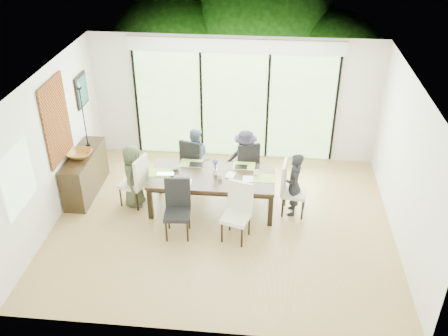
# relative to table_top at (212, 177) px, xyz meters

# --- Properties ---
(floor) EXTENTS (6.00, 5.00, 0.01)m
(floor) POSITION_rel_table_top_xyz_m (0.23, -0.45, -0.69)
(floor) COLOR olive
(floor) RESTS_ON ground
(ceiling) EXTENTS (6.00, 5.00, 0.01)m
(ceiling) POSITION_rel_table_top_xyz_m (0.23, -0.45, 2.02)
(ceiling) COLOR white
(ceiling) RESTS_ON wall_back
(wall_back) EXTENTS (6.00, 0.02, 2.70)m
(wall_back) POSITION_rel_table_top_xyz_m (0.23, 2.06, 0.67)
(wall_back) COLOR silver
(wall_back) RESTS_ON floor
(wall_front) EXTENTS (6.00, 0.02, 2.70)m
(wall_front) POSITION_rel_table_top_xyz_m (0.23, -2.96, 0.67)
(wall_front) COLOR silver
(wall_front) RESTS_ON floor
(wall_left) EXTENTS (0.02, 5.00, 2.70)m
(wall_left) POSITION_rel_table_top_xyz_m (-2.78, -0.45, 0.67)
(wall_left) COLOR silver
(wall_left) RESTS_ON floor
(wall_right) EXTENTS (0.02, 5.00, 2.70)m
(wall_right) POSITION_rel_table_top_xyz_m (3.24, -0.45, 0.67)
(wall_right) COLOR white
(wall_right) RESTS_ON floor
(glass_doors) EXTENTS (4.20, 0.02, 2.30)m
(glass_doors) POSITION_rel_table_top_xyz_m (0.23, 2.02, 0.52)
(glass_doors) COLOR #598C3F
(glass_doors) RESTS_ON wall_back
(blinds_header) EXTENTS (4.40, 0.06, 0.28)m
(blinds_header) POSITION_rel_table_top_xyz_m (0.23, 2.01, 1.82)
(blinds_header) COLOR white
(blinds_header) RESTS_ON wall_back
(mullion_a) EXTENTS (0.05, 0.04, 2.30)m
(mullion_a) POSITION_rel_table_top_xyz_m (-1.87, 2.01, 0.52)
(mullion_a) COLOR black
(mullion_a) RESTS_ON wall_back
(mullion_b) EXTENTS (0.05, 0.04, 2.30)m
(mullion_b) POSITION_rel_table_top_xyz_m (-0.47, 2.01, 0.52)
(mullion_b) COLOR black
(mullion_b) RESTS_ON wall_back
(mullion_c) EXTENTS (0.05, 0.04, 2.30)m
(mullion_c) POSITION_rel_table_top_xyz_m (0.93, 2.01, 0.52)
(mullion_c) COLOR black
(mullion_c) RESTS_ON wall_back
(mullion_d) EXTENTS (0.05, 0.04, 2.30)m
(mullion_d) POSITION_rel_table_top_xyz_m (2.33, 2.01, 0.52)
(mullion_d) COLOR black
(mullion_d) RESTS_ON wall_back
(side_window) EXTENTS (0.02, 0.90, 1.00)m
(side_window) POSITION_rel_table_top_xyz_m (-2.74, -1.65, 0.82)
(side_window) COLOR #8CAD7F
(side_window) RESTS_ON wall_left
(deck) EXTENTS (6.00, 1.80, 0.10)m
(deck) POSITION_rel_table_top_xyz_m (0.23, 2.95, -0.73)
(deck) COLOR brown
(deck) RESTS_ON ground
(rail_top) EXTENTS (6.00, 0.08, 0.06)m
(rail_top) POSITION_rel_table_top_xyz_m (0.23, 3.75, -0.13)
(rail_top) COLOR brown
(rail_top) RESTS_ON deck
(foliage_left) EXTENTS (3.20, 3.20, 3.20)m
(foliage_left) POSITION_rel_table_top_xyz_m (-1.57, 4.75, 0.76)
(foliage_left) COLOR #14380F
(foliage_left) RESTS_ON ground
(foliage_mid) EXTENTS (4.00, 4.00, 4.00)m
(foliage_mid) POSITION_rel_table_top_xyz_m (0.63, 5.35, 1.12)
(foliage_mid) COLOR #14380F
(foliage_mid) RESTS_ON ground
(foliage_right) EXTENTS (2.80, 2.80, 2.80)m
(foliage_right) POSITION_rel_table_top_xyz_m (2.43, 4.55, 0.58)
(foliage_right) COLOR #14380F
(foliage_right) RESTS_ON ground
(foliage_far) EXTENTS (3.60, 3.60, 3.60)m
(foliage_far) POSITION_rel_table_top_xyz_m (-0.37, 6.05, 0.94)
(foliage_far) COLOR #14380F
(foliage_far) RESTS_ON ground
(table_top) EXTENTS (2.27, 1.04, 0.06)m
(table_top) POSITION_rel_table_top_xyz_m (0.00, 0.00, 0.00)
(table_top) COLOR black
(table_top) RESTS_ON floor
(table_apron) EXTENTS (2.08, 0.85, 0.09)m
(table_apron) POSITION_rel_table_top_xyz_m (0.00, 0.00, -0.09)
(table_apron) COLOR black
(table_apron) RESTS_ON floor
(table_leg_fl) EXTENTS (0.09, 0.09, 0.65)m
(table_leg_fl) POSITION_rel_table_top_xyz_m (-1.08, -0.43, -0.35)
(table_leg_fl) COLOR black
(table_leg_fl) RESTS_ON floor
(table_leg_fr) EXTENTS (0.09, 0.09, 0.65)m
(table_leg_fr) POSITION_rel_table_top_xyz_m (1.08, -0.43, -0.35)
(table_leg_fr) COLOR black
(table_leg_fr) RESTS_ON floor
(table_leg_bl) EXTENTS (0.09, 0.09, 0.65)m
(table_leg_bl) POSITION_rel_table_top_xyz_m (-1.08, 0.43, -0.35)
(table_leg_bl) COLOR black
(table_leg_bl) RESTS_ON floor
(table_leg_br) EXTENTS (0.09, 0.09, 0.65)m
(table_leg_br) POSITION_rel_table_top_xyz_m (1.08, 0.43, -0.35)
(table_leg_br) COLOR black
(table_leg_br) RESTS_ON floor
(chair_left_end) EXTENTS (0.54, 0.54, 1.04)m
(chair_left_end) POSITION_rel_table_top_xyz_m (-1.50, 0.00, -0.16)
(chair_left_end) COLOR white
(chair_left_end) RESTS_ON floor
(chair_right_end) EXTENTS (0.49, 0.49, 1.04)m
(chair_right_end) POSITION_rel_table_top_xyz_m (1.50, 0.00, -0.16)
(chair_right_end) COLOR beige
(chair_right_end) RESTS_ON floor
(chair_far_left) EXTENTS (0.54, 0.54, 1.04)m
(chair_far_left) POSITION_rel_table_top_xyz_m (-0.45, 0.85, -0.16)
(chair_far_left) COLOR black
(chair_far_left) RESTS_ON floor
(chair_far_right) EXTENTS (0.56, 0.56, 1.04)m
(chair_far_right) POSITION_rel_table_top_xyz_m (0.55, 0.85, -0.16)
(chair_far_right) COLOR black
(chair_far_right) RESTS_ON floor
(chair_near_left) EXTENTS (0.47, 0.47, 1.04)m
(chair_near_left) POSITION_rel_table_top_xyz_m (-0.50, -0.87, -0.16)
(chair_near_left) COLOR black
(chair_near_left) RESTS_ON floor
(chair_near_right) EXTENTS (0.54, 0.54, 1.04)m
(chair_near_right) POSITION_rel_table_top_xyz_m (0.50, -0.87, -0.16)
(chair_near_right) COLOR white
(chair_near_right) RESTS_ON floor
(person_left_end) EXTENTS (0.39, 0.59, 1.22)m
(person_left_end) POSITION_rel_table_top_xyz_m (-1.48, 0.00, -0.07)
(person_left_end) COLOR #3E4830
(person_left_end) RESTS_ON floor
(person_right_end) EXTENTS (0.37, 0.58, 1.22)m
(person_right_end) POSITION_rel_table_top_xyz_m (1.48, 0.00, -0.07)
(person_right_end) COLOR black
(person_right_end) RESTS_ON floor
(person_far_left) EXTENTS (0.61, 0.44, 1.22)m
(person_far_left) POSITION_rel_table_top_xyz_m (-0.45, 0.83, -0.07)
(person_far_left) COLOR slate
(person_far_left) RESTS_ON floor
(person_far_right) EXTENTS (0.63, 0.47, 1.22)m
(person_far_right) POSITION_rel_table_top_xyz_m (0.55, 0.83, -0.07)
(person_far_right) COLOR #251F2F
(person_far_right) RESTS_ON floor
(placemat_left) EXTENTS (0.42, 0.30, 0.01)m
(placemat_left) POSITION_rel_table_top_xyz_m (-0.95, 0.00, 0.03)
(placemat_left) COLOR #87B440
(placemat_left) RESTS_ON table_top
(placemat_right) EXTENTS (0.42, 0.30, 0.01)m
(placemat_right) POSITION_rel_table_top_xyz_m (0.95, 0.00, 0.03)
(placemat_right) COLOR #89AE3E
(placemat_right) RESTS_ON table_top
(placemat_far_l) EXTENTS (0.42, 0.30, 0.01)m
(placemat_far_l) POSITION_rel_table_top_xyz_m (-0.45, 0.40, 0.03)
(placemat_far_l) COLOR #83AC3D
(placemat_far_l) RESTS_ON table_top
(placemat_far_r) EXTENTS (0.42, 0.30, 0.01)m
(placemat_far_r) POSITION_rel_table_top_xyz_m (0.55, 0.40, 0.03)
(placemat_far_r) COLOR #AAC646
(placemat_far_r) RESTS_ON table_top
(placemat_paper) EXTENTS (0.42, 0.30, 0.01)m
(placemat_paper) POSITION_rel_table_top_xyz_m (-0.55, -0.30, 0.03)
(placemat_paper) COLOR white
(placemat_paper) RESTS_ON table_top
(tablet_far_l) EXTENTS (0.25, 0.17, 0.01)m
(tablet_far_l) POSITION_rel_table_top_xyz_m (-0.35, 0.35, 0.04)
(tablet_far_l) COLOR black
(tablet_far_l) RESTS_ON table_top
(tablet_far_r) EXTENTS (0.23, 0.16, 0.01)m
(tablet_far_r) POSITION_rel_table_top_xyz_m (0.50, 0.35, 0.04)
(tablet_far_r) COLOR black
(tablet_far_r) RESTS_ON table_top
(papers) EXTENTS (0.28, 0.21, 0.00)m
(papers) POSITION_rel_table_top_xyz_m (0.70, -0.05, 0.03)
(papers) COLOR white
(papers) RESTS_ON table_top
(platter_base) EXTENTS (0.25, 0.25, 0.02)m
(platter_base) POSITION_rel_table_top_xyz_m (-0.55, -0.30, 0.05)
(platter_base) COLOR white
(platter_base) RESTS_ON table_top
(platter_snacks) EXTENTS (0.19, 0.19, 0.01)m
(platter_snacks) POSITION_rel_table_top_xyz_m (-0.55, -0.30, 0.06)
(platter_snacks) COLOR #CB6217
(platter_snacks) RESTS_ON table_top
(vase) EXTENTS (0.08, 0.08, 0.11)m
(vase) POSITION_rel_table_top_xyz_m (0.05, 0.05, 0.09)
(vase) COLOR silver
(vase) RESTS_ON table_top
(hyacinth_stems) EXTENTS (0.04, 0.04, 0.15)m
(hyacinth_stems) POSITION_rel_table_top_xyz_m (0.05, 0.05, 0.20)
(hyacinth_stems) COLOR #337226
(hyacinth_stems) RESTS_ON table_top
(hyacinth_blooms) EXTENTS (0.10, 0.10, 0.10)m
(hyacinth_blooms) POSITION_rel_table_top_xyz_m (0.05, 0.05, 0.29)
(hyacinth_blooms) COLOR #4D50C1
(hyacinth_blooms) RESTS_ON table_top
(laptop) EXTENTS (0.33, 0.23, 0.02)m
(laptop) POSITION_rel_table_top_xyz_m (-0.85, -0.10, 0.04)
(laptop) COLOR silver
(laptop) RESTS_ON table_top
(cup_a) EXTENTS (0.14, 0.14, 0.09)m
(cup_a) POSITION_rel_table_top_xyz_m (-0.70, 0.15, 0.07)
(cup_a) COLOR white
(cup_a) RESTS_ON table_top
(cup_b) EXTENTS (0.12, 0.12, 0.09)m
(cup_b) POSITION_rel_table_top_xyz_m (0.15, -0.10, 0.07)
(cup_b) COLOR white
(cup_b) RESTS_ON table_top
(cup_c) EXTENTS (0.13, 0.13, 0.09)m
(cup_c) POSITION_rel_table_top_xyz_m (0.80, 0.10, 0.07)
(cup_c) COLOR white
(cup_c) RESTS_ON table_top
(book) EXTENTS (0.19, 0.24, 0.02)m
(book) POSITION_rel_table_top_xyz_m (0.25, 0.05, 0.04)
(book) COLOR white
(book) RESTS_ON table_top
(sideboard) EXTENTS (0.42, 1.50, 0.85)m
(sideboard) POSITION_rel_table_top_xyz_m (-2.53, 0.30, -0.26)
(sideboard) COLOR black
(sideboard) RESTS_ON floor
(bowl) EXTENTS (0.45, 0.45, 0.11)m
(bowl) POSITION_rel_table_top_xyz_m (-2.53, 0.20, 0.22)
(bowl) COLOR #905B1F
(bowl) RESTS_ON sideboard
(candlestick_base) EXTENTS (0.09, 0.09, 0.04)m
(candlestick_base) POSITION_rel_table_top_xyz_m (-2.53, 0.65, 0.18)
(candlestick_base) COLOR black
(candlestick_base) RESTS_ON sideboard
(candlestick_shaft) EXTENTS (0.02, 0.02, 1.17)m
(candlestick_shaft) POSITION_rel_table_top_xyz_m (-2.53, 0.65, 0.78)
(candlestick_shaft) COLOR black
(candlestick_shaft) RESTS_ON sideboard
(candlestick_pan) EXTENTS (0.09, 0.09, 0.03)m
(candlestick_pan) POSITION_rel_table_top_xyz_m (-2.53, 0.65, 1.36)
(candlestick_pan) COLOR black
(candlestick_pan) RESTS_ON sideboard
(candle) EXTENTS (0.03, 0.03, 0.09)m
(candle) POSITION_rel_table_top_xyz_m (-2.53, 0.65, 1.41)
(candle) COLOR silver
(candle) RESTS_ON sideboard
(tapestry) EXTENTS (0.02, 1.00, 1.50)m
(tapestry) POSITION_rel_table_top_xyz_m (-2.74, -0.05, 1.02)
(tapestry) COLOR #974416
(tapestry) RESTS_ON wall_left
(art_frame) EXTENTS (0.03, 0.55, 0.65)m
(art_frame) POSITION_rel_table_top_xyz_m (-2.74, 1.25, 1.07)
(art_frame) COLOR black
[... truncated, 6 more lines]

